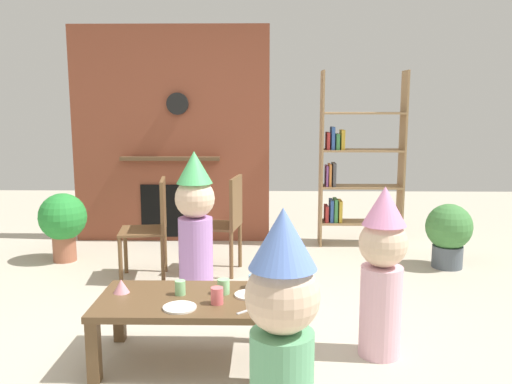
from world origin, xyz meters
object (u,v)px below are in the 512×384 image
object	(u,v)px
birthday_cake_slice	(121,286)
child_by_the_chairs	(195,219)
coffee_table	(185,307)
paper_cup_far_left	(224,286)
child_in_pink	(382,268)
dining_chair_left	(153,223)
paper_cup_near_right	(217,296)
dining_chair_middle	(226,219)
potted_plant_tall	(449,232)
bookshelf	(353,168)
paper_plate_front	(180,307)
paper_cup_near_left	(180,288)
paper_cup_center	(255,281)
paper_plate_rear	(249,295)
child_with_cone_hat	(282,334)
potted_plant_short	(63,220)

from	to	relation	value
birthday_cake_slice	child_by_the_chairs	bearing A→B (deg)	74.40
coffee_table	paper_cup_far_left	world-z (taller)	paper_cup_far_left
child_in_pink	child_by_the_chairs	world-z (taller)	child_by_the_chairs
paper_cup_far_left	dining_chair_left	size ratio (longest dim) A/B	0.10
paper_cup_near_right	paper_cup_far_left	size ratio (longest dim) A/B	1.07
paper_cup_near_right	dining_chair_middle	world-z (taller)	dining_chair_middle
child_by_the_chairs	potted_plant_tall	world-z (taller)	child_by_the_chairs
bookshelf	dining_chair_middle	size ratio (longest dim) A/B	2.11
child_in_pink	child_by_the_chairs	distance (m)	1.71
paper_plate_front	potted_plant_tall	bearing A→B (deg)	43.14
paper_cup_near_left	paper_cup_center	distance (m)	0.47
paper_cup_near_left	paper_cup_center	xyz separation A→B (m)	(0.45, 0.13, -0.00)
paper_plate_rear	child_with_cone_hat	size ratio (longest dim) A/B	0.16
child_in_pink	bookshelf	bearing A→B (deg)	-99.64
child_in_pink	paper_cup_center	bearing A→B (deg)	-10.75
paper_cup_near_left	dining_chair_middle	bearing A→B (deg)	84.54
paper_plate_front	dining_chair_left	distance (m)	1.80
potted_plant_tall	paper_plate_rear	bearing A→B (deg)	-134.38
coffee_table	paper_cup_near_left	bearing A→B (deg)	123.62
birthday_cake_slice	child_in_pink	size ratio (longest dim) A/B	0.09
paper_cup_center	coffee_table	bearing A→B (deg)	-156.90
paper_cup_near_right	potted_plant_tall	xyz separation A→B (m)	(2.03, 2.02, -0.10)
birthday_cake_slice	child_in_pink	xyz separation A→B (m)	(1.61, 0.01, 0.12)
bookshelf	potted_plant_short	world-z (taller)	bookshelf
paper_plate_rear	potted_plant_short	world-z (taller)	potted_plant_short
child_in_pink	paper_cup_near_left	bearing A→B (deg)	-2.44
paper_cup_center	paper_plate_front	bearing A→B (deg)	-140.26
child_by_the_chairs	potted_plant_short	distance (m)	1.68
paper_plate_front	dining_chair_left	size ratio (longest dim) A/B	0.21
coffee_table	potted_plant_short	world-z (taller)	potted_plant_short
coffee_table	potted_plant_tall	size ratio (longest dim) A/B	1.70
coffee_table	paper_plate_front	distance (m)	0.19
child_by_the_chairs	dining_chair_left	world-z (taller)	child_by_the_chairs
paper_cup_near_left	potted_plant_tall	world-z (taller)	potted_plant_tall
paper_plate_rear	paper_plate_front	bearing A→B (deg)	-151.72
paper_cup_near_left	potted_plant_tall	xyz separation A→B (m)	(2.27, 1.87, -0.10)
dining_chair_middle	potted_plant_short	bearing A→B (deg)	-1.59
potted_plant_short	child_with_cone_hat	bearing A→B (deg)	-55.55
paper_plate_rear	potted_plant_short	xyz separation A→B (m)	(-1.91, 2.03, 0.01)
child_in_pink	potted_plant_tall	world-z (taller)	child_in_pink
birthday_cake_slice	potted_plant_short	size ratio (longest dim) A/B	0.15
child_by_the_chairs	potted_plant_tall	xyz separation A→B (m)	(2.32, 0.71, -0.28)
paper_cup_center	potted_plant_tall	size ratio (longest dim) A/B	0.14
child_in_pink	child_by_the_chairs	size ratio (longest dim) A/B	0.91
paper_cup_center	paper_plate_rear	bearing A→B (deg)	-102.46
paper_cup_far_left	paper_plate_front	distance (m)	0.34
birthday_cake_slice	child_with_cone_hat	size ratio (longest dim) A/B	0.09
child_by_the_chairs	potted_plant_short	world-z (taller)	child_by_the_chairs
paper_cup_near_right	child_by_the_chairs	xyz separation A→B (m)	(-0.29, 1.31, 0.17)
potted_plant_tall	paper_cup_far_left	bearing A→B (deg)	-137.27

